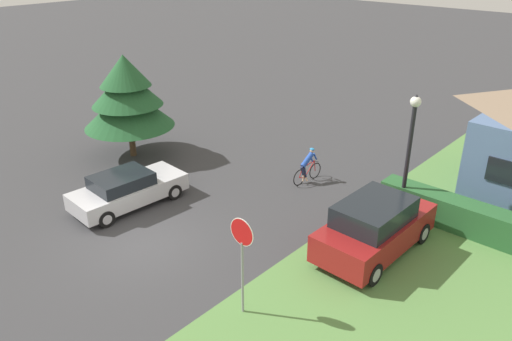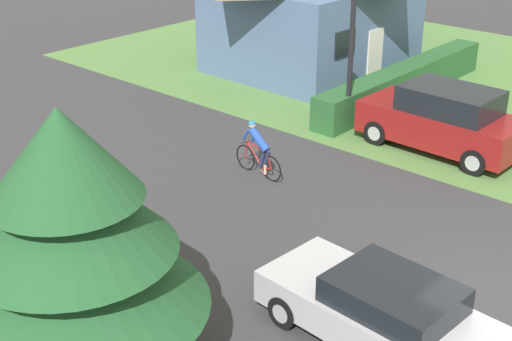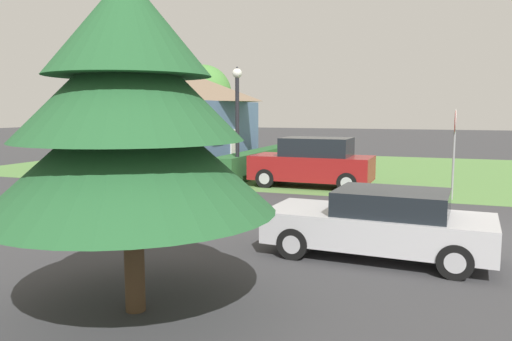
# 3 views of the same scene
# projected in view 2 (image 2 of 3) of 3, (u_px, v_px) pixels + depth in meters

# --- Properties ---
(ground_plane) EXTENTS (140.00, 140.00, 0.00)m
(ground_plane) POSITION_uv_depth(u_px,v_px,m) (505.00, 306.00, 13.61)
(ground_plane) COLOR #38383A
(cottage_house) EXTENTS (7.46, 6.35, 5.11)m
(cottage_house) POSITION_uv_depth(u_px,v_px,m) (313.00, 2.00, 27.00)
(cottage_house) COLOR slate
(cottage_house) RESTS_ON ground
(hedge_row) EXTENTS (9.39, 0.90, 1.10)m
(hedge_row) POSITION_uv_depth(u_px,v_px,m) (403.00, 82.00, 24.53)
(hedge_row) COLOR #285B2D
(hedge_row) RESTS_ON ground
(sedan_left_lane) EXTENTS (2.07, 4.46, 1.36)m
(sedan_left_lane) POSITION_uv_depth(u_px,v_px,m) (382.00, 312.00, 12.31)
(sedan_left_lane) COLOR #BCBCC1
(sedan_left_lane) RESTS_ON ground
(cyclist) EXTENTS (0.44, 1.71, 1.48)m
(cyclist) POSITION_uv_depth(u_px,v_px,m) (258.00, 150.00, 18.71)
(cyclist) COLOR black
(cyclist) RESTS_ON ground
(parked_suv_right) EXTENTS (2.14, 4.61, 1.89)m
(parked_suv_right) POSITION_uv_depth(u_px,v_px,m) (443.00, 120.00, 20.15)
(parked_suv_right) COLOR maroon
(parked_suv_right) RESTS_ON ground
(street_lamp) EXTENTS (0.38, 0.38, 4.61)m
(street_lamp) POSITION_uv_depth(u_px,v_px,m) (352.00, 35.00, 20.72)
(street_lamp) COLOR black
(street_lamp) RESTS_ON ground
(conifer_tall_near) EXTENTS (4.10, 4.10, 4.77)m
(conifer_tall_near) POSITION_uv_depth(u_px,v_px,m) (71.00, 227.00, 10.52)
(conifer_tall_near) COLOR #4C3823
(conifer_tall_near) RESTS_ON ground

